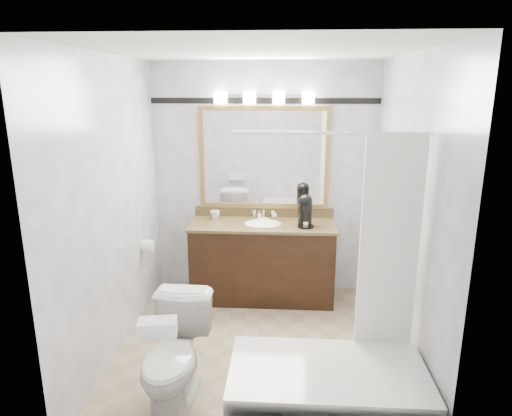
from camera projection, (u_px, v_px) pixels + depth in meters
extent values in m
cube|color=tan|center=(257.00, 349.00, 4.04)|extent=(2.40, 2.60, 0.01)
cube|color=white|center=(257.00, 50.00, 3.39)|extent=(2.40, 2.60, 0.01)
cube|color=white|center=(264.00, 181.00, 4.97)|extent=(2.40, 0.01, 2.50)
cube|color=white|center=(242.00, 277.00, 2.46)|extent=(2.40, 0.01, 2.50)
cube|color=white|center=(112.00, 210.00, 3.79)|extent=(0.01, 2.60, 2.50)
cube|color=white|center=(407.00, 215.00, 3.64)|extent=(0.01, 2.60, 2.50)
cube|color=black|center=(262.00, 262.00, 4.91)|extent=(1.50, 0.55, 0.82)
cube|color=olive|center=(263.00, 225.00, 4.80)|extent=(1.53, 0.58, 0.03)
cube|color=olive|center=(264.00, 212.00, 5.04)|extent=(1.53, 0.03, 0.10)
ellipsoid|color=white|center=(263.00, 226.00, 4.80)|extent=(0.44, 0.34, 0.14)
cube|color=#9F7B47|center=(264.00, 108.00, 4.75)|extent=(1.40, 0.04, 0.05)
cube|color=#9F7B47|center=(264.00, 206.00, 5.02)|extent=(1.40, 0.04, 0.05)
cube|color=#9F7B47|center=(202.00, 158.00, 4.92)|extent=(0.05, 0.04, 1.00)
cube|color=#9F7B47|center=(327.00, 159.00, 4.84)|extent=(0.05, 0.04, 1.00)
cube|color=white|center=(264.00, 158.00, 4.89)|extent=(1.30, 0.01, 1.00)
cube|color=silver|center=(264.00, 96.00, 4.71)|extent=(0.90, 0.05, 0.03)
cube|color=white|center=(220.00, 98.00, 4.69)|extent=(0.12, 0.12, 0.12)
cube|color=white|center=(250.00, 98.00, 4.67)|extent=(0.12, 0.12, 0.12)
cube|color=white|center=(279.00, 98.00, 4.65)|extent=(0.12, 0.12, 0.12)
cube|color=white|center=(308.00, 98.00, 4.63)|extent=(0.12, 0.12, 0.12)
cube|color=black|center=(264.00, 101.00, 4.74)|extent=(2.40, 0.01, 0.06)
cube|color=white|center=(327.00, 398.00, 3.06)|extent=(1.30, 0.72, 0.45)
cylinder|color=silver|center=(332.00, 133.00, 2.98)|extent=(1.30, 0.02, 0.02)
cube|color=white|center=(389.00, 247.00, 3.14)|extent=(0.40, 0.04, 1.55)
cylinder|color=white|center=(147.00, 246.00, 4.57)|extent=(0.11, 0.12, 0.12)
imported|color=white|center=(174.00, 357.00, 3.23)|extent=(0.46, 0.78, 0.78)
cube|color=white|center=(158.00, 327.00, 2.78)|extent=(0.25, 0.16, 0.10)
cylinder|color=black|center=(305.00, 226.00, 4.67)|extent=(0.17, 0.17, 0.02)
cylinder|color=black|center=(305.00, 213.00, 4.70)|extent=(0.14, 0.14, 0.25)
sphere|color=black|center=(305.00, 202.00, 4.66)|extent=(0.15, 0.15, 0.15)
cube|color=black|center=(306.00, 207.00, 4.60)|extent=(0.10, 0.10, 0.05)
cylinder|color=silver|center=(306.00, 224.00, 4.65)|extent=(0.06, 0.06, 0.06)
imported|color=white|center=(215.00, 214.00, 5.01)|extent=(0.11, 0.11, 0.08)
imported|color=white|center=(215.00, 215.00, 4.95)|extent=(0.11, 0.11, 0.09)
imported|color=white|center=(259.00, 215.00, 4.93)|extent=(0.05, 0.05, 0.09)
imported|color=white|center=(275.00, 215.00, 4.99)|extent=(0.08, 0.08, 0.07)
cube|color=beige|center=(264.00, 219.00, 4.91)|extent=(0.08, 0.06, 0.03)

